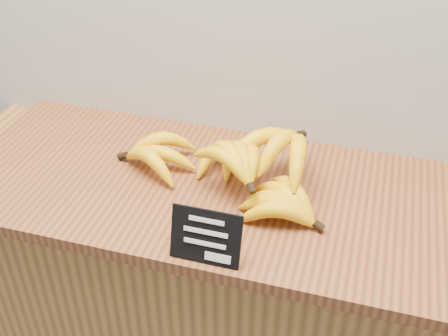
# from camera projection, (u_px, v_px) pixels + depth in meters

# --- Properties ---
(counter) EXTENTS (1.51, 0.50, 0.90)m
(counter) POSITION_uv_depth(u_px,v_px,m) (229.00, 322.00, 1.59)
(counter) COLOR #A77436
(counter) RESTS_ON ground
(counter_top) EXTENTS (1.31, 0.54, 0.03)m
(counter_top) POSITION_uv_depth(u_px,v_px,m) (230.00, 192.00, 1.32)
(counter_top) COLOR brown
(counter_top) RESTS_ON counter
(chalkboard_sign) EXTENTS (0.14, 0.04, 0.11)m
(chalkboard_sign) POSITION_uv_depth(u_px,v_px,m) (206.00, 237.00, 1.09)
(chalkboard_sign) COLOR black
(chalkboard_sign) RESTS_ON counter_top
(banana_pile) EXTENTS (0.53, 0.36, 0.12)m
(banana_pile) POSITION_uv_depth(u_px,v_px,m) (239.00, 166.00, 1.28)
(banana_pile) COLOR yellow
(banana_pile) RESTS_ON counter_top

